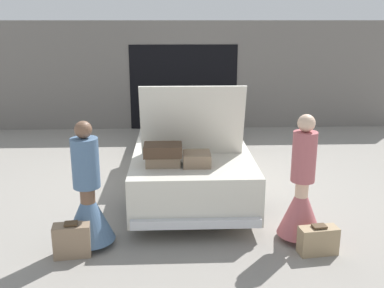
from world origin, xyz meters
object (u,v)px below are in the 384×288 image
(suitcase_beside_left_person, at_px, (72,240))
(suitcase_beside_right_person, at_px, (318,240))
(car, at_px, (189,144))
(person_right, at_px, (301,196))
(person_left, at_px, (88,203))

(suitcase_beside_left_person, relative_size, suitcase_beside_right_person, 0.94)
(suitcase_beside_right_person, bearing_deg, suitcase_beside_left_person, 178.66)
(suitcase_beside_left_person, xyz_separation_m, suitcase_beside_right_person, (3.05, -0.07, -0.03))
(suitcase_beside_right_person, bearing_deg, car, 116.52)
(person_right, relative_size, suitcase_beside_right_person, 3.38)
(person_left, relative_size, suitcase_beside_right_person, 3.28)
(person_left, bearing_deg, car, 155.63)
(person_left, bearing_deg, suitcase_beside_right_person, 85.83)
(person_left, relative_size, person_right, 0.97)
(car, bearing_deg, person_right, -62.49)
(car, xyz_separation_m, suitcase_beside_left_person, (-1.54, -2.96, -0.40))
(person_left, bearing_deg, suitcase_beside_left_person, -28.22)
(person_right, xyz_separation_m, suitcase_beside_left_person, (-2.92, -0.31, -0.40))
(person_right, xyz_separation_m, suitcase_beside_right_person, (0.13, -0.38, -0.43))
(suitcase_beside_left_person, bearing_deg, person_right, 6.11)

